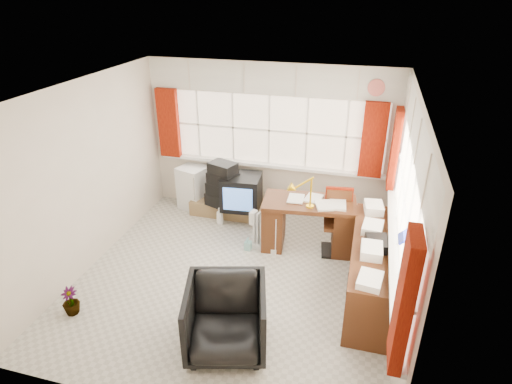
# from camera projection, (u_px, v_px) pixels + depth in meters

# --- Properties ---
(ground) EXTENTS (4.00, 4.00, 0.00)m
(ground) POSITION_uv_depth(u_px,v_px,m) (233.00, 280.00, 5.68)
(ground) COLOR beige
(ground) RESTS_ON ground
(room_walls) EXTENTS (4.00, 4.00, 4.00)m
(room_walls) POSITION_uv_depth(u_px,v_px,m) (230.00, 177.00, 5.02)
(room_walls) COLOR beige
(room_walls) RESTS_ON ground
(window_back) EXTENTS (3.70, 0.12, 3.60)m
(window_back) POSITION_uv_depth(u_px,v_px,m) (268.00, 161.00, 6.95)
(window_back) COLOR #FFE7C9
(window_back) RESTS_ON room_walls
(window_right) EXTENTS (0.12, 3.70, 3.60)m
(window_right) POSITION_uv_depth(u_px,v_px,m) (395.00, 240.00, 4.81)
(window_right) COLOR #FFE7C9
(window_right) RESTS_ON room_walls
(curtains) EXTENTS (3.83, 3.83, 1.15)m
(curtains) POSITION_uv_depth(u_px,v_px,m) (319.00, 160.00, 5.62)
(curtains) COLOR #912007
(curtains) RESTS_ON room_walls
(overhead_cabinets) EXTENTS (3.98, 3.98, 0.48)m
(overhead_cabinets) POSITION_uv_depth(u_px,v_px,m) (328.00, 99.00, 5.31)
(overhead_cabinets) COLOR beige
(overhead_cabinets) RESTS_ON room_walls
(desk) EXTENTS (1.38, 0.79, 0.79)m
(desk) POSITION_uv_depth(u_px,v_px,m) (308.00, 222.00, 6.22)
(desk) COLOR #4E2512
(desk) RESTS_ON ground
(desk_lamp) EXTENTS (0.18, 0.15, 0.47)m
(desk_lamp) POSITION_uv_depth(u_px,v_px,m) (311.00, 186.00, 5.77)
(desk_lamp) COLOR #DFAC09
(desk_lamp) RESTS_ON desk
(task_chair) EXTENTS (0.45, 0.47, 0.95)m
(task_chair) POSITION_uv_depth(u_px,v_px,m) (338.00, 218.00, 6.14)
(task_chair) COLOR black
(task_chair) RESTS_ON ground
(office_chair) EXTENTS (1.02, 1.04, 0.78)m
(office_chair) POSITION_uv_depth(u_px,v_px,m) (226.00, 318.00, 4.48)
(office_chair) COLOR black
(office_chair) RESTS_ON ground
(radiator) EXTENTS (0.42, 0.24, 0.59)m
(radiator) POSITION_uv_depth(u_px,v_px,m) (266.00, 236.00, 6.22)
(radiator) COLOR white
(radiator) RESTS_ON ground
(credenza) EXTENTS (0.50, 2.00, 0.85)m
(credenza) POSITION_uv_depth(u_px,v_px,m) (370.00, 267.00, 5.27)
(credenza) COLOR #4E2512
(credenza) RESTS_ON ground
(file_tray) EXTENTS (0.32, 0.38, 0.11)m
(file_tray) POSITION_uv_depth(u_px,v_px,m) (378.00, 244.00, 5.00)
(file_tray) COLOR black
(file_tray) RESTS_ON credenza
(tv_bench) EXTENTS (1.40, 0.50, 0.25)m
(tv_bench) POSITION_uv_depth(u_px,v_px,m) (233.00, 207.00, 7.24)
(tv_bench) COLOR olive
(tv_bench) RESTS_ON ground
(crt_tv) EXTENTS (0.65, 0.62, 0.55)m
(crt_tv) POSITION_uv_depth(u_px,v_px,m) (241.00, 192.00, 6.87)
(crt_tv) COLOR black
(crt_tv) RESTS_ON tv_bench
(hifi_stack) EXTENTS (0.64, 0.52, 0.75)m
(hifi_stack) POSITION_uv_depth(u_px,v_px,m) (223.00, 186.00, 6.90)
(hifi_stack) COLOR black
(hifi_stack) RESTS_ON tv_bench
(mini_fridge) EXTENTS (0.56, 0.56, 0.75)m
(mini_fridge) POSITION_uv_depth(u_px,v_px,m) (194.00, 187.00, 7.37)
(mini_fridge) COLOR white
(mini_fridge) RESTS_ON ground
(spray_bottle_a) EXTENTS (0.12, 0.12, 0.30)m
(spray_bottle_a) POSITION_uv_depth(u_px,v_px,m) (220.00, 216.00, 6.94)
(spray_bottle_a) COLOR white
(spray_bottle_a) RESTS_ON ground
(spray_bottle_b) EXTENTS (0.10, 0.10, 0.20)m
(spray_bottle_b) POSITION_uv_depth(u_px,v_px,m) (248.00, 244.00, 6.28)
(spray_bottle_b) COLOR #82C2BC
(spray_bottle_b) RESTS_ON ground
(flower_vase) EXTENTS (0.20, 0.20, 0.35)m
(flower_vase) POSITION_uv_depth(u_px,v_px,m) (71.00, 301.00, 5.03)
(flower_vase) COLOR black
(flower_vase) RESTS_ON ground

